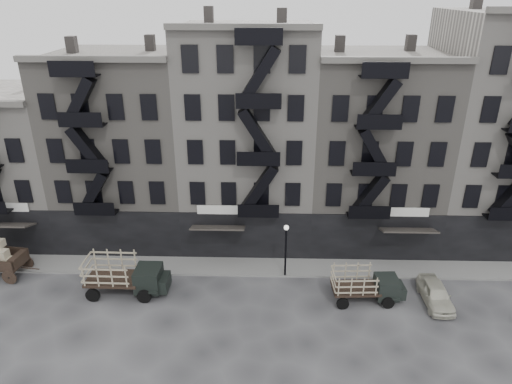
{
  "coord_description": "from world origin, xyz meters",
  "views": [
    {
      "loc": [
        1.65,
        -25.55,
        19.37
      ],
      "look_at": [
        0.83,
        4.0,
        6.18
      ],
      "focal_mm": 32.0,
      "sensor_mm": 36.0,
      "label": 1
    }
  ],
  "objects_px": {
    "stake_truck_west": "(124,273)",
    "car_east": "(436,294)",
    "stake_truck_east": "(366,283)",
    "pedestrian_mid": "(143,281)"
  },
  "relations": [
    {
      "from": "stake_truck_west",
      "to": "pedestrian_mid",
      "type": "bearing_deg",
      "value": 0.36
    },
    {
      "from": "stake_truck_west",
      "to": "pedestrian_mid",
      "type": "relative_size",
      "value": 2.83
    },
    {
      "from": "stake_truck_west",
      "to": "car_east",
      "type": "distance_m",
      "value": 21.12
    },
    {
      "from": "stake_truck_west",
      "to": "car_east",
      "type": "bearing_deg",
      "value": -0.66
    },
    {
      "from": "stake_truck_east",
      "to": "pedestrian_mid",
      "type": "height_order",
      "value": "stake_truck_east"
    },
    {
      "from": "stake_truck_east",
      "to": "car_east",
      "type": "distance_m",
      "value": 4.73
    },
    {
      "from": "stake_truck_west",
      "to": "stake_truck_east",
      "type": "relative_size",
      "value": 1.15
    },
    {
      "from": "stake_truck_west",
      "to": "car_east",
      "type": "xyz_separation_m",
      "value": [
        21.09,
        -0.53,
        -0.91
      ]
    },
    {
      "from": "stake_truck_east",
      "to": "pedestrian_mid",
      "type": "distance_m",
      "value": 15.21
    },
    {
      "from": "stake_truck_east",
      "to": "car_east",
      "type": "relative_size",
      "value": 1.19
    }
  ]
}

